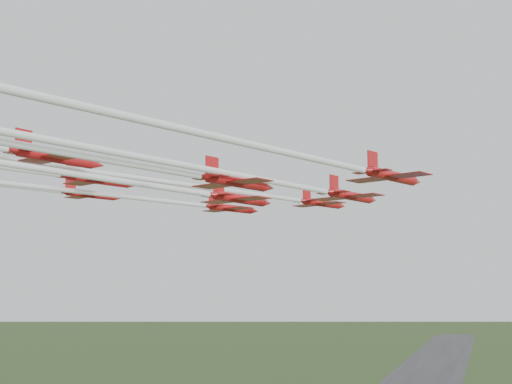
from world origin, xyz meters
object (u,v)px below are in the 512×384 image
(jet_row2_right, at_px, (257,179))
(jet_row3_left, at_px, (28,188))
(jet_row3_right, at_px, (306,157))
(jet_lead, at_px, (250,194))
(jet_row4_right, at_px, (163,169))
(jet_row3_mid, at_px, (183,190))
(jet_row2_left, at_px, (176,202))

(jet_row2_right, distance_m, jet_row3_left, 42.61)
(jet_row3_left, relative_size, jet_row3_right, 0.82)
(jet_lead, distance_m, jet_row4_right, 33.01)
(jet_lead, height_order, jet_row3_left, jet_row3_left)
(jet_row3_mid, distance_m, jet_row4_right, 15.76)
(jet_row2_left, height_order, jet_row4_right, jet_row2_left)
(jet_row2_left, distance_m, jet_row4_right, 36.18)
(jet_row2_right, bearing_deg, jet_row3_left, -178.62)
(jet_row3_mid, bearing_deg, jet_row3_left, -179.43)
(jet_lead, height_order, jet_row3_right, jet_lead)
(jet_row2_right, relative_size, jet_row3_mid, 1.40)
(jet_row4_right, bearing_deg, jet_row3_right, 17.88)
(jet_row2_left, bearing_deg, jet_row4_right, -41.12)
(jet_lead, relative_size, jet_row3_left, 1.27)
(jet_lead, bearing_deg, jet_row3_mid, -71.77)
(jet_row3_mid, relative_size, jet_row3_right, 0.87)
(jet_row2_right, bearing_deg, jet_row4_right, -95.50)
(jet_row2_right, xyz_separation_m, jet_row3_mid, (-10.34, 3.93, -0.32))
(jet_row3_left, relative_size, jet_row4_right, 0.95)
(jet_row3_right, bearing_deg, jet_lead, 139.47)
(jet_row2_right, bearing_deg, jet_row2_left, 153.16)
(jet_row2_left, relative_size, jet_row2_right, 0.69)
(jet_row3_mid, height_order, jet_row3_right, jet_row3_mid)
(jet_row3_left, distance_m, jet_row3_mid, 31.61)
(jet_row2_left, distance_m, jet_row3_left, 21.67)
(jet_row3_left, relative_size, jet_row3_mid, 0.95)
(jet_row2_left, height_order, jet_row3_left, jet_row3_left)
(jet_row3_left, height_order, jet_row4_right, jet_row3_left)
(jet_lead, height_order, jet_row2_left, jet_lead)
(jet_lead, distance_m, jet_row3_left, 32.64)
(jet_lead, bearing_deg, jet_row2_right, -43.99)
(jet_row3_left, xyz_separation_m, jet_row3_mid, (29.48, -10.99, -3.12))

